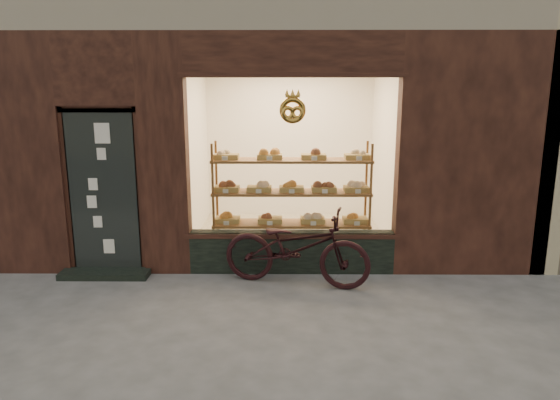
{
  "coord_description": "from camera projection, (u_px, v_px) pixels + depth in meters",
  "views": [
    {
      "loc": [
        0.34,
        -4.27,
        2.39
      ],
      "look_at": [
        0.29,
        2.0,
        1.01
      ],
      "focal_mm": 32.0,
      "sensor_mm": 36.0,
      "label": 1
    }
  ],
  "objects": [
    {
      "name": "ground",
      "position": [
        247.0,
        351.0,
        4.68
      ],
      "size": [
        90.0,
        90.0,
        0.0
      ],
      "primitive_type": "plane",
      "color": "#545454"
    },
    {
      "name": "bicycle",
      "position": [
        296.0,
        247.0,
        6.19
      ],
      "size": [
        1.95,
        1.07,
        0.97
      ],
      "primitive_type": "imported",
      "rotation": [
        0.0,
        0.0,
        1.32
      ],
      "color": "black",
      "rests_on": "ground"
    },
    {
      "name": "display_shelf",
      "position": [
        291.0,
        202.0,
        6.98
      ],
      "size": [
        2.2,
        0.45,
        1.7
      ],
      "color": "#59331B",
      "rests_on": "ground"
    }
  ]
}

